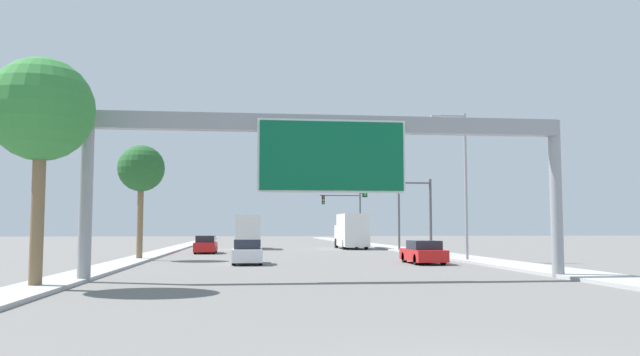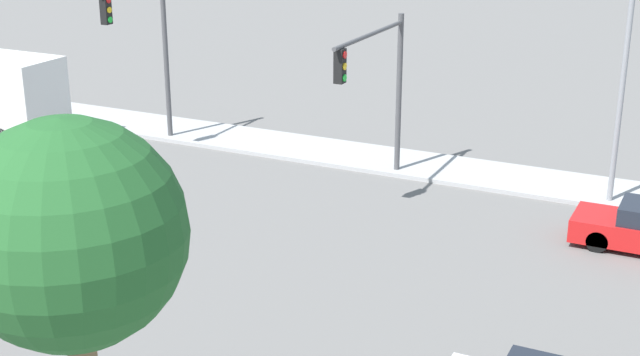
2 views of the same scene
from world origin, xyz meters
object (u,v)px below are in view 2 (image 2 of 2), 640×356
at_px(traffic_light_mid_block, 147,37).
at_px(street_lamp_right, 626,41).
at_px(palm_tree_background, 71,240).
at_px(traffic_light_near_intersection, 380,75).

height_order(traffic_light_mid_block, street_lamp_right, street_lamp_right).
bearing_deg(palm_tree_background, street_lamp_right, -11.23).
bearing_deg(traffic_light_mid_block, street_lamp_right, -86.74).
relative_size(palm_tree_background, street_lamp_right, 0.81).
bearing_deg(traffic_light_near_intersection, traffic_light_mid_block, 85.84).
distance_m(traffic_light_near_intersection, street_lamp_right, 7.86).
bearing_deg(street_lamp_right, palm_tree_background, 168.77).
xyz_separation_m(traffic_light_mid_block, street_lamp_right, (1.00, -17.53, 1.09)).
xyz_separation_m(traffic_light_near_intersection, palm_tree_background, (-18.97, -3.42, 1.98)).
bearing_deg(street_lamp_right, traffic_light_near_intersection, 102.92).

